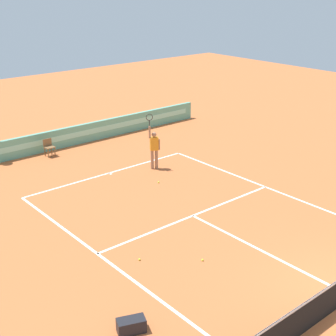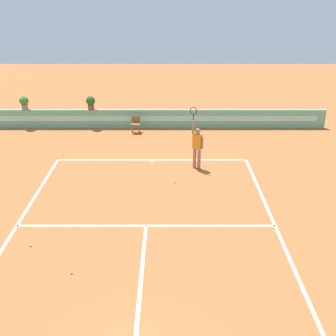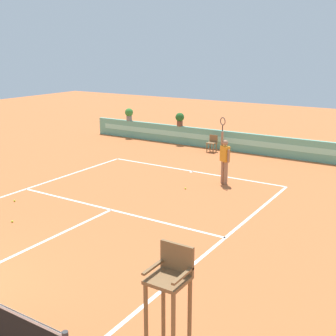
# 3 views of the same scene
# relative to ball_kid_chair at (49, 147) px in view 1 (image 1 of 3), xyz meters

# --- Properties ---
(ground_plane) EXTENTS (60.00, 60.00, 0.00)m
(ground_plane) POSITION_rel_ball_kid_chair_xyz_m (0.96, -9.66, -0.48)
(ground_plane) COLOR #BC6033
(court_lines) EXTENTS (8.32, 11.94, 0.01)m
(court_lines) POSITION_rel_ball_kid_chair_xyz_m (0.96, -8.94, -0.47)
(court_lines) COLOR white
(court_lines) RESTS_ON ground
(back_wall_barrier) EXTENTS (18.00, 0.21, 1.00)m
(back_wall_barrier) POSITION_rel_ball_kid_chair_xyz_m (0.96, 0.73, 0.02)
(back_wall_barrier) COLOR #60A88E
(back_wall_barrier) RESTS_ON ground
(ball_kid_chair) EXTENTS (0.44, 0.44, 0.85)m
(ball_kid_chair) POSITION_rel_ball_kid_chair_xyz_m (0.00, 0.00, 0.00)
(ball_kid_chair) COLOR brown
(ball_kid_chair) RESTS_ON ground
(gear_bag) EXTENTS (0.78, 0.60, 0.36)m
(gear_bag) POSITION_rel_ball_kid_chair_xyz_m (-4.48, -12.89, -0.30)
(gear_bag) COLOR black
(gear_bag) RESTS_ON ground
(tennis_player) EXTENTS (0.56, 0.36, 2.58)m
(tennis_player) POSITION_rel_ball_kid_chair_xyz_m (2.84, -4.64, 0.57)
(tennis_player) COLOR #9E7051
(tennis_player) RESTS_ON ground
(tennis_ball_near_baseline) EXTENTS (0.07, 0.07, 0.07)m
(tennis_ball_near_baseline) POSITION_rel_ball_kid_chair_xyz_m (1.93, -6.07, -0.44)
(tennis_ball_near_baseline) COLOR #CCE033
(tennis_ball_near_baseline) RESTS_ON ground
(tennis_ball_mid_court) EXTENTS (0.07, 0.07, 0.07)m
(tennis_ball_mid_court) POSITION_rel_ball_kid_chair_xyz_m (-0.90, -11.70, -0.44)
(tennis_ball_mid_court) COLOR #CCE033
(tennis_ball_mid_court) RESTS_ON ground
(tennis_ball_by_sideline) EXTENTS (0.07, 0.07, 0.07)m
(tennis_ball_by_sideline) POSITION_rel_ball_kid_chair_xyz_m (-2.37, -10.43, -0.44)
(tennis_ball_by_sideline) COLOR #CCE033
(tennis_ball_by_sideline) RESTS_ON ground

